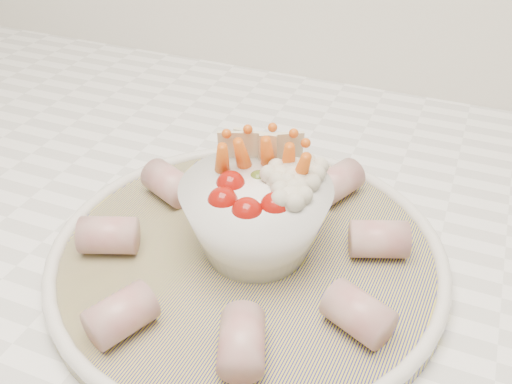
% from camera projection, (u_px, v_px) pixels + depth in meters
% --- Properties ---
extents(serving_platter, '(0.36, 0.36, 0.02)m').
position_uv_depth(serving_platter, '(248.00, 255.00, 0.49)').
color(serving_platter, navy).
rests_on(serving_platter, kitchen_counter).
extents(veggie_bowl, '(0.13, 0.13, 0.10)m').
position_uv_depth(veggie_bowl, '(258.00, 212.00, 0.47)').
color(veggie_bowl, white).
rests_on(veggie_bowl, serving_platter).
extents(cured_meat_rolls, '(0.27, 0.29, 0.03)m').
position_uv_depth(cured_meat_rolls, '(246.00, 237.00, 0.48)').
color(cured_meat_rolls, '#A44B4D').
rests_on(cured_meat_rolls, serving_platter).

